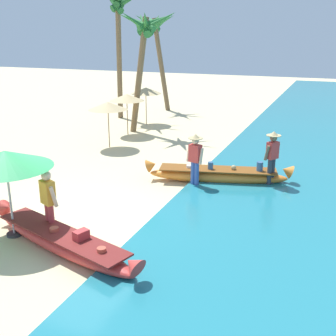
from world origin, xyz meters
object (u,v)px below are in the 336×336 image
at_px(palm_tree_leaning_seaward, 156,33).
at_px(person_vendor_hatted, 195,157).
at_px(person_tourist_customer, 48,201).
at_px(patio_umbrella_large, 5,160).
at_px(palm_tree_mid_cluster, 119,14).
at_px(boat_orange_midground, 218,175).
at_px(person_vendor_assistant, 272,155).
at_px(palm_tree_tall_inland, 144,35).
at_px(boat_red_foreground, 62,241).

bearing_deg(palm_tree_leaning_seaward, person_vendor_hatted, -61.69).
xyz_separation_m(person_tourist_customer, patio_umbrella_large, (-0.88, -0.25, 0.95)).
bearing_deg(palm_tree_mid_cluster, boat_orange_midground, -46.72).
distance_m(patio_umbrella_large, palm_tree_leaning_seaward, 17.75).
relative_size(person_vendor_assistant, palm_tree_leaning_seaward, 0.31).
height_order(boat_orange_midground, person_vendor_assistant, person_vendor_assistant).
height_order(boat_orange_midground, palm_tree_leaning_seaward, palm_tree_leaning_seaward).
bearing_deg(palm_tree_mid_cluster, patio_umbrella_large, -71.99).
bearing_deg(palm_tree_leaning_seaward, patio_umbrella_large, -77.54).
relative_size(person_vendor_assistant, patio_umbrella_large, 0.84).
xyz_separation_m(person_vendor_hatted, palm_tree_leaning_seaward, (-6.70, 12.44, 3.61)).
relative_size(boat_orange_midground, palm_tree_leaning_seaward, 0.81).
bearing_deg(person_vendor_assistant, person_tourist_customer, -128.10).
xyz_separation_m(palm_tree_tall_inland, palm_tree_mid_cluster, (-2.82, 2.84, 1.02)).
bearing_deg(boat_orange_midground, person_tourist_customer, -116.80).
bearing_deg(palm_tree_leaning_seaward, person_tourist_customer, -74.55).
relative_size(patio_umbrella_large, palm_tree_leaning_seaward, 0.36).
xyz_separation_m(palm_tree_tall_inland, palm_tree_leaning_seaward, (-2.11, 6.15, 0.09)).
bearing_deg(boat_orange_midground, palm_tree_leaning_seaward, 121.65).
height_order(person_tourist_customer, palm_tree_leaning_seaward, palm_tree_leaning_seaward).
xyz_separation_m(person_tourist_customer, palm_tree_mid_cluster, (-5.37, 13.57, 4.59)).
height_order(boat_orange_midground, palm_tree_tall_inland, palm_tree_tall_inland).
xyz_separation_m(person_tourist_customer, palm_tree_leaning_seaward, (-4.66, 16.88, 3.67)).
bearing_deg(palm_tree_tall_inland, boat_orange_midground, -47.53).
xyz_separation_m(boat_orange_midground, palm_tree_mid_cluster, (-7.96, 8.45, 5.25)).
bearing_deg(palm_tree_leaning_seaward, boat_red_foreground, -73.05).
bearing_deg(patio_umbrella_large, palm_tree_mid_cluster, 108.01).
distance_m(boat_orange_midground, palm_tree_mid_cluster, 12.74).
bearing_deg(boat_red_foreground, person_tourist_customer, 144.20).
bearing_deg(person_vendor_hatted, palm_tree_tall_inland, 126.11).
xyz_separation_m(person_vendor_hatted, person_tourist_customer, (-2.03, -4.44, -0.06)).
relative_size(person_vendor_hatted, person_vendor_assistant, 0.96).
bearing_deg(person_vendor_hatted, boat_red_foreground, -106.22).
bearing_deg(patio_umbrella_large, palm_tree_leaning_seaward, 102.46).
bearing_deg(boat_orange_midground, palm_tree_mid_cluster, 133.28).
bearing_deg(patio_umbrella_large, person_vendor_hatted, 58.19).
xyz_separation_m(patio_umbrella_large, palm_tree_mid_cluster, (-4.49, 13.82, 3.65)).
relative_size(boat_red_foreground, palm_tree_tall_inland, 0.82).
bearing_deg(person_vendor_assistant, palm_tree_leaning_seaward, 127.58).
distance_m(boat_orange_midground, person_vendor_assistant, 1.80).
relative_size(person_vendor_hatted, palm_tree_mid_cluster, 0.25).
bearing_deg(palm_tree_tall_inland, patio_umbrella_large, -81.33).
height_order(boat_orange_midground, palm_tree_mid_cluster, palm_tree_mid_cluster).
height_order(boat_red_foreground, person_vendor_hatted, person_vendor_hatted).
xyz_separation_m(person_vendor_assistant, palm_tree_leaning_seaward, (-8.86, 11.52, 3.56)).
relative_size(boat_orange_midground, palm_tree_tall_inland, 0.83).
distance_m(person_vendor_assistant, palm_tree_tall_inland, 9.30).
height_order(boat_red_foreground, person_tourist_customer, person_tourist_customer).
bearing_deg(patio_umbrella_large, person_vendor_assistant, 47.86).
xyz_separation_m(person_vendor_assistant, palm_tree_mid_cluster, (-9.57, 8.21, 4.49)).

